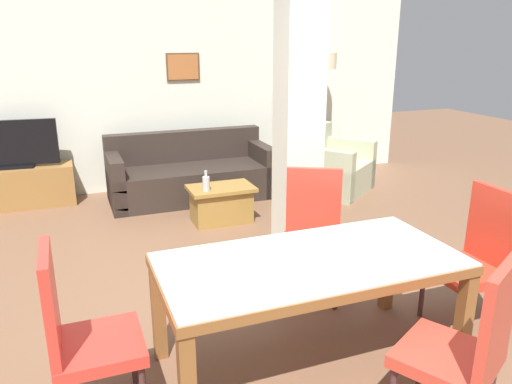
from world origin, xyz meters
name	(u,v)px	position (x,y,z in m)	size (l,w,h in m)	color
ground_plane	(307,361)	(0.00, 0.00, 0.00)	(18.00, 18.00, 0.00)	brown
back_wall	(165,87)	(0.00, 4.26, 1.35)	(7.20, 0.09, 2.70)	silver
divider_pillar	(299,110)	(0.70, 1.65, 1.35)	(0.37, 0.35, 2.70)	silver
dining_table	(310,279)	(0.00, 0.00, 0.58)	(1.82, 0.88, 0.72)	brown
dining_chair_head_left	(80,331)	(-1.33, 0.00, 0.53)	(0.46, 0.46, 1.00)	red
dining_chair_head_right	(477,254)	(1.31, 0.00, 0.53)	(0.46, 0.46, 1.00)	red
dining_chair_near_right	(466,345)	(0.45, -0.82, 0.53)	(0.63, 0.63, 1.00)	#CB3F2E
dining_chair_far_right	(313,229)	(0.45, 0.84, 0.53)	(0.62, 0.62, 1.00)	red
sofa	(191,176)	(0.14, 3.60, 0.28)	(2.03, 0.86, 0.82)	#302620
armchair	(330,169)	(1.96, 3.23, 0.29)	(1.26, 1.24, 0.85)	#B3BA95
coffee_table	(221,204)	(0.24, 2.61, 0.21)	(0.71, 0.46, 0.41)	olive
bottle	(206,183)	(0.05, 2.52, 0.49)	(0.08, 0.08, 0.22)	#B2B7BC
tv_stand	(20,187)	(-1.88, 3.98, 0.24)	(1.26, 0.40, 0.49)	olive
tv_screen	(13,145)	(-1.88, 3.98, 0.77)	(1.00, 0.23, 0.57)	black
floor_lamp	(322,72)	(2.11, 3.85, 1.51)	(0.39, 0.39, 1.78)	#B7B7BC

